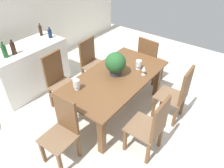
{
  "coord_description": "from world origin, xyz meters",
  "views": [
    {
      "loc": [
        -2.35,
        -1.64,
        2.69
      ],
      "look_at": [
        -0.09,
        0.05,
        0.64
      ],
      "focal_mm": 34.04,
      "sensor_mm": 36.0,
      "label": 1
    }
  ],
  "objects_px": {
    "chair_far_left": "(58,78)",
    "wine_glass": "(144,69)",
    "chair_near_right": "(178,93)",
    "wine_bottle_amber": "(41,30)",
    "chair_head_end": "(63,128)",
    "flower_centerpiece": "(116,63)",
    "wine_bottle_green": "(4,51)",
    "chair_far_right": "(91,60)",
    "dining_table": "(115,82)",
    "kitchen_counter": "(30,68)",
    "crystal_vase_left": "(139,64)",
    "wine_bottle_clear": "(50,34)",
    "chair_foot_end": "(149,58)",
    "chair_near_left": "(152,126)",
    "wine_bottle_tall": "(13,48)",
    "crystal_vase_center_near": "(76,84)"
  },
  "relations": [
    {
      "from": "chair_far_left",
      "to": "crystal_vase_center_near",
      "type": "distance_m",
      "value": 0.75
    },
    {
      "from": "chair_near_left",
      "to": "chair_head_end",
      "type": "bearing_deg",
      "value": -50.89
    },
    {
      "from": "chair_near_left",
      "to": "chair_near_right",
      "type": "bearing_deg",
      "value": -179.9
    },
    {
      "from": "chair_far_right",
      "to": "chair_head_end",
      "type": "xyz_separation_m",
      "value": [
        -1.62,
        -0.92,
        0.01
      ]
    },
    {
      "from": "kitchen_counter",
      "to": "flower_centerpiece",
      "type": "bearing_deg",
      "value": -74.16
    },
    {
      "from": "chair_far_right",
      "to": "wine_glass",
      "type": "bearing_deg",
      "value": -98.5
    },
    {
      "from": "dining_table",
      "to": "wine_bottle_green",
      "type": "xyz_separation_m",
      "value": [
        -0.87,
        1.69,
        0.42
      ]
    },
    {
      "from": "dining_table",
      "to": "chair_far_right",
      "type": "height_order",
      "value": "chair_far_right"
    },
    {
      "from": "chair_head_end",
      "to": "wine_bottle_green",
      "type": "xyz_separation_m",
      "value": [
        0.32,
        1.68,
        0.49
      ]
    },
    {
      "from": "kitchen_counter",
      "to": "wine_bottle_green",
      "type": "height_order",
      "value": "wine_bottle_green"
    },
    {
      "from": "chair_foot_end",
      "to": "chair_far_right",
      "type": "bearing_deg",
      "value": 45.39
    },
    {
      "from": "chair_foot_end",
      "to": "chair_far_left",
      "type": "relative_size",
      "value": 0.95
    },
    {
      "from": "chair_near_right",
      "to": "chair_far_left",
      "type": "relative_size",
      "value": 0.99
    },
    {
      "from": "chair_near_right",
      "to": "wine_glass",
      "type": "bearing_deg",
      "value": -79.99
    },
    {
      "from": "chair_near_left",
      "to": "chair_far_right",
      "type": "bearing_deg",
      "value": -114.84
    },
    {
      "from": "chair_near_right",
      "to": "wine_bottle_amber",
      "type": "bearing_deg",
      "value": -84.46
    },
    {
      "from": "wine_glass",
      "to": "kitchen_counter",
      "type": "xyz_separation_m",
      "value": [
        -0.77,
        2.12,
        -0.4
      ]
    },
    {
      "from": "chair_near_left",
      "to": "wine_bottle_amber",
      "type": "bearing_deg",
      "value": -100.07
    },
    {
      "from": "chair_near_right",
      "to": "wine_bottle_tall",
      "type": "relative_size",
      "value": 3.9
    },
    {
      "from": "chair_near_right",
      "to": "kitchen_counter",
      "type": "height_order",
      "value": "chair_near_right"
    },
    {
      "from": "kitchen_counter",
      "to": "wine_bottle_tall",
      "type": "bearing_deg",
      "value": -158.65
    },
    {
      "from": "kitchen_counter",
      "to": "wine_bottle_green",
      "type": "distance_m",
      "value": 0.72
    },
    {
      "from": "chair_near_right",
      "to": "kitchen_counter",
      "type": "distance_m",
      "value": 2.85
    },
    {
      "from": "chair_head_end",
      "to": "flower_centerpiece",
      "type": "height_order",
      "value": "flower_centerpiece"
    },
    {
      "from": "wine_bottle_green",
      "to": "chair_far_right",
      "type": "bearing_deg",
      "value": -30.54
    },
    {
      "from": "wine_bottle_tall",
      "to": "chair_far_right",
      "type": "bearing_deg",
      "value": -33.51
    },
    {
      "from": "kitchen_counter",
      "to": "wine_bottle_green",
      "type": "bearing_deg",
      "value": -167.42
    },
    {
      "from": "chair_foot_end",
      "to": "wine_glass",
      "type": "relative_size",
      "value": 5.97
    },
    {
      "from": "chair_near_left",
      "to": "kitchen_counter",
      "type": "distance_m",
      "value": 2.71
    },
    {
      "from": "kitchen_counter",
      "to": "chair_near_right",
      "type": "bearing_deg",
      "value": -71.94
    },
    {
      "from": "chair_near_left",
      "to": "wine_bottle_green",
      "type": "xyz_separation_m",
      "value": [
        -0.43,
        2.62,
        0.49
      ]
    },
    {
      "from": "crystal_vase_left",
      "to": "wine_bottle_clear",
      "type": "relative_size",
      "value": 0.74
    },
    {
      "from": "chair_far_left",
      "to": "wine_bottle_clear",
      "type": "distance_m",
      "value": 1.07
    },
    {
      "from": "chair_far_left",
      "to": "wine_glass",
      "type": "height_order",
      "value": "chair_far_left"
    },
    {
      "from": "dining_table",
      "to": "chair_foot_end",
      "type": "xyz_separation_m",
      "value": [
        1.19,
        0.01,
        -0.08
      ]
    },
    {
      "from": "chair_head_end",
      "to": "wine_bottle_green",
      "type": "height_order",
      "value": "wine_bottle_green"
    },
    {
      "from": "chair_near_left",
      "to": "wine_bottle_clear",
      "type": "distance_m",
      "value": 2.74
    },
    {
      "from": "wine_bottle_clear",
      "to": "wine_bottle_amber",
      "type": "distance_m",
      "value": 0.25
    },
    {
      "from": "chair_foot_end",
      "to": "wine_glass",
      "type": "distance_m",
      "value": 0.99
    },
    {
      "from": "flower_centerpiece",
      "to": "wine_bottle_green",
      "type": "height_order",
      "value": "wine_bottle_green"
    },
    {
      "from": "wine_bottle_amber",
      "to": "chair_foot_end",
      "type": "bearing_deg",
      "value": -60.46
    },
    {
      "from": "chair_near_left",
      "to": "kitchen_counter",
      "type": "bearing_deg",
      "value": -89.57
    },
    {
      "from": "chair_head_end",
      "to": "wine_bottle_green",
      "type": "distance_m",
      "value": 1.78
    },
    {
      "from": "chair_near_left",
      "to": "kitchen_counter",
      "type": "xyz_separation_m",
      "value": [
        -0.01,
        2.71,
        -0.08
      ]
    },
    {
      "from": "chair_near_right",
      "to": "crystal_vase_left",
      "type": "xyz_separation_m",
      "value": [
        -0.01,
        0.75,
        0.29
      ]
    },
    {
      "from": "dining_table",
      "to": "crystal_vase_center_near",
      "type": "height_order",
      "value": "crystal_vase_center_near"
    },
    {
      "from": "chair_far_right",
      "to": "chair_head_end",
      "type": "distance_m",
      "value": 1.86
    },
    {
      "from": "chair_far_left",
      "to": "chair_head_end",
      "type": "xyz_separation_m",
      "value": [
        -0.75,
        -0.92,
        -0.01
      ]
    },
    {
      "from": "kitchen_counter",
      "to": "dining_table",
      "type": "bearing_deg",
      "value": -75.94
    },
    {
      "from": "chair_head_end",
      "to": "wine_glass",
      "type": "bearing_deg",
      "value": 75.38
    }
  ]
}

